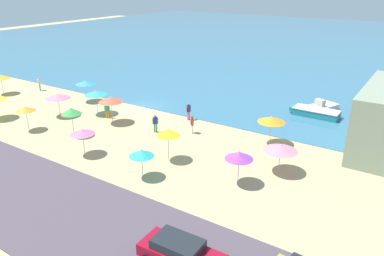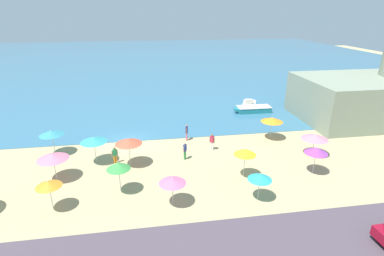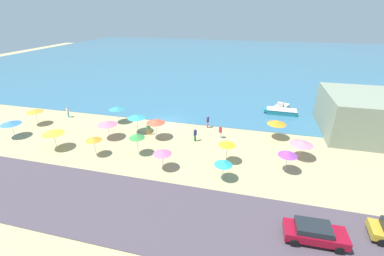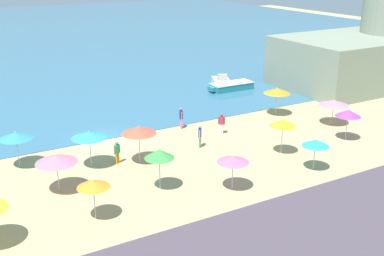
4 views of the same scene
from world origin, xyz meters
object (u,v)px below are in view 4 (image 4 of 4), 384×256
(beach_umbrella_5, at_px, (139,130))
(bather_0, at_px, (117,151))
(beach_umbrella_1, at_px, (277,91))
(beach_umbrella_12, at_px, (56,159))
(bather_2, at_px, (181,117))
(beach_umbrella_10, at_px, (316,143))
(beach_umbrella_11, at_px, (89,135))
(beach_umbrella_6, at_px, (348,113))
(bather_4, at_px, (200,135))
(beach_umbrella_7, at_px, (283,123))
(harbor_fortress, at_px, (369,46))
(beach_umbrella_9, at_px, (159,154))
(bather_3, at_px, (222,122))
(beach_umbrella_3, at_px, (233,159))
(skiff_nearshore, at_px, (231,86))
(skiff_offshore, at_px, (222,82))
(beach_umbrella_0, at_px, (16,135))
(beach_umbrella_4, at_px, (334,103))

(beach_umbrella_5, relative_size, bather_0, 1.68)
(beach_umbrella_1, distance_m, beach_umbrella_12, 21.40)
(bather_2, bearing_deg, beach_umbrella_10, -71.97)
(beach_umbrella_11, relative_size, beach_umbrella_12, 1.03)
(beach_umbrella_6, distance_m, beach_umbrella_10, 6.72)
(beach_umbrella_5, relative_size, bather_4, 1.56)
(beach_umbrella_7, xyz_separation_m, harbor_fortress, (21.73, 11.60, 1.75))
(beach_umbrella_7, bearing_deg, beach_umbrella_9, -175.69)
(beach_umbrella_1, distance_m, harbor_fortress, 17.04)
(beach_umbrella_5, bearing_deg, bather_3, 14.30)
(beach_umbrella_6, xyz_separation_m, beach_umbrella_12, (-21.52, 2.33, -0.04))
(beach_umbrella_3, bearing_deg, beach_umbrella_11, 130.36)
(bather_2, relative_size, skiff_nearshore, 0.36)
(beach_umbrella_1, relative_size, harbor_fortress, 0.15)
(beach_umbrella_7, height_order, beach_umbrella_11, beach_umbrella_7)
(bather_3, bearing_deg, skiff_offshore, 56.84)
(skiff_nearshore, bearing_deg, beach_umbrella_3, -124.00)
(bather_3, bearing_deg, bather_0, -171.77)
(beach_umbrella_0, height_order, beach_umbrella_4, beach_umbrella_0)
(bather_2, bearing_deg, skiff_nearshore, 37.53)
(bather_0, distance_m, bather_4, 6.39)
(bather_2, bearing_deg, beach_umbrella_0, -174.19)
(beach_umbrella_6, relative_size, beach_umbrella_7, 0.93)
(beach_umbrella_6, relative_size, harbor_fortress, 0.15)
(beach_umbrella_0, bearing_deg, bather_0, -24.54)
(bather_2, bearing_deg, bather_4, -100.16)
(beach_umbrella_4, bearing_deg, bather_0, 175.86)
(beach_umbrella_5, relative_size, bather_3, 1.58)
(bather_2, bearing_deg, beach_umbrella_3, -102.93)
(beach_umbrella_5, height_order, beach_umbrella_10, beach_umbrella_5)
(beach_umbrella_10, distance_m, skiff_offshore, 22.40)
(beach_umbrella_9, xyz_separation_m, skiff_offshore, (16.75, 18.88, -1.90))
(skiff_nearshore, bearing_deg, harbor_fortress, -16.83)
(beach_umbrella_9, xyz_separation_m, beach_umbrella_11, (-2.53, 5.30, -0.06))
(beach_umbrella_10, relative_size, beach_umbrella_12, 0.89)
(bather_2, bearing_deg, beach_umbrella_6, -41.15)
(beach_umbrella_0, distance_m, beach_umbrella_6, 23.97)
(beach_umbrella_7, height_order, bather_2, beach_umbrella_7)
(skiff_nearshore, bearing_deg, beach_umbrella_5, -141.86)
(beach_umbrella_5, bearing_deg, bather_0, 153.39)
(beach_umbrella_3, height_order, beach_umbrella_4, beach_umbrella_3)
(beach_umbrella_7, xyz_separation_m, bather_2, (-3.65, 8.25, -1.34))
(beach_umbrella_4, distance_m, beach_umbrella_9, 18.22)
(beach_umbrella_4, xyz_separation_m, bather_0, (-18.64, 1.35, -1.01))
(beach_umbrella_9, height_order, bather_4, beach_umbrella_9)
(beach_umbrella_11, xyz_separation_m, skiff_offshore, (19.28, 13.58, -1.84))
(beach_umbrella_6, height_order, beach_umbrella_10, beach_umbrella_6)
(beach_umbrella_11, relative_size, bather_0, 1.59)
(beach_umbrella_9, height_order, harbor_fortress, harbor_fortress)
(beach_umbrella_0, relative_size, beach_umbrella_7, 0.95)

